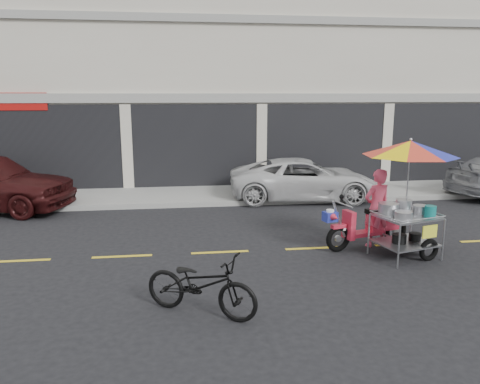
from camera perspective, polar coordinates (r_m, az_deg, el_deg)
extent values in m
plane|color=black|center=(10.21, 8.88, -6.80)|extent=(90.00, 90.00, 0.00)
cube|color=gray|center=(15.36, 3.20, -0.01)|extent=(45.00, 3.00, 0.15)
cube|color=beige|center=(19.98, 0.64, 14.10)|extent=(36.00, 8.00, 8.00)
cube|color=black|center=(16.08, 2.63, 5.50)|extent=(35.28, 0.06, 2.90)
cube|color=gray|center=(15.96, 2.70, 11.39)|extent=(36.00, 0.12, 0.30)
cube|color=gray|center=(16.13, 2.79, 20.30)|extent=(36.00, 0.12, 0.25)
cube|color=gold|center=(10.21, 8.88, -6.78)|extent=(42.00, 0.10, 0.01)
imported|color=silver|center=(14.65, 7.81, 1.56)|extent=(4.77, 2.54, 1.28)
imported|color=black|center=(7.10, -4.79, -11.15)|extent=(1.89, 1.45, 0.95)
torus|color=black|center=(10.03, 11.86, -5.58)|extent=(0.58, 0.26, 0.57)
torus|color=black|center=(10.92, 18.42, -4.50)|extent=(0.58, 0.26, 0.57)
cylinder|color=#9EA0A5|center=(10.03, 11.86, -5.58)|extent=(0.15, 0.09, 0.14)
cylinder|color=#9EA0A5|center=(10.92, 18.42, -4.50)|extent=(0.15, 0.09, 0.14)
cube|color=red|center=(9.95, 11.93, -4.10)|extent=(0.34, 0.20, 0.08)
cylinder|color=#9EA0A5|center=(9.91, 11.97, -3.26)|extent=(0.37, 0.14, 0.81)
cube|color=red|center=(10.09, 13.11, -3.93)|extent=(0.20, 0.36, 0.60)
cube|color=red|center=(10.41, 15.08, -4.85)|extent=(0.85, 0.48, 0.08)
cube|color=red|center=(10.63, 17.08, -3.34)|extent=(0.79, 0.45, 0.40)
cube|color=black|center=(10.51, 16.73, -2.19)|extent=(0.69, 0.40, 0.10)
cylinder|color=#9EA0A5|center=(9.90, 12.62, -1.51)|extent=(0.18, 0.54, 0.04)
sphere|color=black|center=(10.07, 12.28, -0.57)|extent=(0.10, 0.10, 0.10)
cylinder|color=white|center=(10.04, 12.48, -4.40)|extent=(0.15, 0.15, 0.05)
cube|color=navy|center=(9.77, 10.92, -2.95)|extent=(0.31, 0.28, 0.20)
cylinder|color=white|center=(9.74, 10.95, -2.27)|extent=(0.20, 0.20, 0.05)
cone|color=red|center=(9.63, 11.48, -3.07)|extent=(0.23, 0.26, 0.18)
torus|color=black|center=(10.04, 22.03, -6.56)|extent=(0.47, 0.22, 0.46)
cylinder|color=#9EA0A5|center=(9.34, 18.80, -6.35)|extent=(0.04, 0.04, 0.85)
cylinder|color=#9EA0A5|center=(10.00, 15.41, -4.94)|extent=(0.04, 0.04, 0.85)
cylinder|color=#9EA0A5|center=(10.08, 23.54, -5.38)|extent=(0.04, 0.04, 0.85)
cylinder|color=#9EA0A5|center=(10.70, 20.10, -4.15)|extent=(0.04, 0.04, 0.85)
cube|color=#9EA0A5|center=(10.05, 19.44, -5.86)|extent=(1.30, 1.16, 0.03)
cube|color=#9EA0A5|center=(9.91, 19.66, -2.82)|extent=(1.30, 1.16, 0.04)
cylinder|color=#9EA0A5|center=(9.58, 21.48, -3.08)|extent=(1.07, 0.31, 0.02)
cylinder|color=#9EA0A5|center=(10.22, 18.01, -1.92)|extent=(1.07, 0.31, 0.02)
cylinder|color=#9EA0A5|center=(9.54, 17.22, -2.84)|extent=(0.26, 0.88, 0.02)
cylinder|color=#9EA0A5|center=(10.26, 21.98, -2.15)|extent=(0.26, 0.88, 0.02)
cylinder|color=#9EA0A5|center=(10.38, 17.79, -5.19)|extent=(0.23, 0.74, 0.04)
cylinder|color=#9EA0A5|center=(10.24, 17.97, -2.52)|extent=(0.23, 0.74, 0.04)
cube|color=yellow|center=(9.72, 22.13, -4.50)|extent=(0.34, 0.11, 0.25)
cylinder|color=#B7B7BC|center=(9.83, 17.63, -2.03)|extent=(0.48, 0.48, 0.21)
cylinder|color=#B7B7BC|center=(10.10, 19.31, -1.68)|extent=(0.38, 0.38, 0.25)
cylinder|color=#B7B7BC|center=(10.17, 21.11, -2.02)|extent=(0.35, 0.35, 0.14)
cylinder|color=#B7B7BC|center=(9.59, 19.30, -2.75)|extent=(0.41, 0.41, 0.13)
cylinder|color=#10706E|center=(9.94, 22.18, -2.19)|extent=(0.27, 0.27, 0.22)
cylinder|color=black|center=(9.93, 18.83, -5.40)|extent=(0.34, 0.34, 0.18)
cylinder|color=black|center=(10.19, 20.54, -5.14)|extent=(0.29, 0.29, 0.16)
cylinder|color=#9EA0A5|center=(9.86, 19.80, 1.57)|extent=(0.03, 0.03, 1.50)
sphere|color=#9EA0A5|center=(9.76, 20.12, 6.03)|extent=(0.06, 0.06, 0.06)
imported|color=#E44764|center=(10.43, 16.33, -1.89)|extent=(0.70, 0.55, 1.70)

